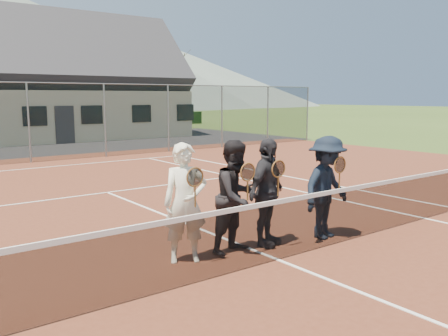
# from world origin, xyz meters

# --- Properties ---
(court_surface) EXTENTS (30.00, 30.00, 0.02)m
(court_surface) POSITION_xyz_m (0.00, 0.00, 0.01)
(court_surface) COLOR #562819
(court_surface) RESTS_ON ground
(hill_centre) EXTENTS (120.00, 120.00, 22.00)m
(hill_centre) POSITION_xyz_m (20.00, 95.00, 11.00)
(hill_centre) COLOR #56675E
(hill_centre) RESTS_ON ground
(hill_east) EXTENTS (90.00, 90.00, 14.00)m
(hill_east) POSITION_xyz_m (55.00, 95.00, 7.00)
(hill_east) COLOR slate
(hill_east) RESTS_ON ground
(court_markings) EXTENTS (11.03, 23.83, 0.01)m
(court_markings) POSITION_xyz_m (0.00, 0.00, 0.02)
(court_markings) COLOR white
(court_markings) RESTS_ON court_surface
(tennis_net) EXTENTS (11.68, 0.08, 1.10)m
(tennis_net) POSITION_xyz_m (0.00, 0.00, 0.54)
(tennis_net) COLOR slate
(tennis_net) RESTS_ON ground
(perimeter_fence) EXTENTS (30.07, 0.07, 3.02)m
(perimeter_fence) POSITION_xyz_m (0.00, 13.50, 1.52)
(perimeter_fence) COLOR slate
(perimeter_fence) RESTS_ON ground
(clubhouse) EXTENTS (15.60, 8.20, 7.70)m
(clubhouse) POSITION_xyz_m (4.00, 24.00, 3.99)
(clubhouse) COLOR beige
(clubhouse) RESTS_ON ground
(tree_d) EXTENTS (3.20, 3.20, 7.77)m
(tree_d) POSITION_xyz_m (12.00, 33.00, 5.79)
(tree_d) COLOR #3C2A15
(tree_d) RESTS_ON ground
(tree_e) EXTENTS (3.20, 3.20, 7.77)m
(tree_e) POSITION_xyz_m (18.00, 33.00, 5.79)
(tree_e) COLOR #3A2915
(tree_e) RESTS_ON ground
(player_a) EXTENTS (0.78, 0.66, 1.80)m
(player_a) POSITION_xyz_m (-1.14, 0.80, 0.92)
(player_a) COLOR white
(player_a) RESTS_ON court_surface
(player_b) EXTENTS (0.99, 0.84, 1.80)m
(player_b) POSITION_xyz_m (-0.25, 0.69, 0.92)
(player_b) COLOR black
(player_b) RESTS_ON court_surface
(player_c) EXTENTS (1.14, 0.79, 1.80)m
(player_c) POSITION_xyz_m (0.35, 0.65, 0.92)
(player_c) COLOR #242429
(player_c) RESTS_ON court_surface
(player_d) EXTENTS (1.25, 0.84, 1.80)m
(player_d) POSITION_xyz_m (1.48, 0.35, 0.92)
(player_d) COLOR black
(player_d) RESTS_ON court_surface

